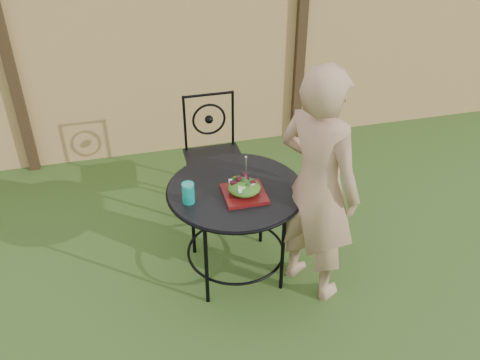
# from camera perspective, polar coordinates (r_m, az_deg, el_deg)

# --- Properties ---
(ground) EXTENTS (60.00, 60.00, 0.00)m
(ground) POSITION_cam_1_polar(r_m,az_deg,el_deg) (3.73, -2.60, -13.46)
(ground) COLOR #224315
(ground) RESTS_ON ground
(fence) EXTENTS (8.00, 0.12, 1.90)m
(fence) POSITION_cam_1_polar(r_m,az_deg,el_deg) (5.03, -8.19, 12.69)
(fence) COLOR #E5B471
(fence) RESTS_ON ground
(patio_table) EXTENTS (0.92, 0.92, 0.72)m
(patio_table) POSITION_cam_1_polar(r_m,az_deg,el_deg) (3.62, -0.48, -2.69)
(patio_table) COLOR black
(patio_table) RESTS_ON ground
(patio_chair) EXTENTS (0.46, 0.46, 0.95)m
(patio_chair) POSITION_cam_1_polar(r_m,az_deg,el_deg) (4.37, -2.84, 3.05)
(patio_chair) COLOR black
(patio_chair) RESTS_ON ground
(diner) EXTENTS (0.65, 0.72, 1.65)m
(diner) POSITION_cam_1_polar(r_m,az_deg,el_deg) (3.40, 8.28, -0.73)
(diner) COLOR tan
(diner) RESTS_ON ground
(salad_plate) EXTENTS (0.27, 0.27, 0.02)m
(salad_plate) POSITION_cam_1_polar(r_m,az_deg,el_deg) (3.46, 0.46, -1.49)
(salad_plate) COLOR #4A0C0A
(salad_plate) RESTS_ON patio_table
(salad) EXTENTS (0.21, 0.21, 0.08)m
(salad) POSITION_cam_1_polar(r_m,az_deg,el_deg) (3.43, 0.46, -0.78)
(salad) COLOR #235614
(salad) RESTS_ON salad_plate
(fork) EXTENTS (0.01, 0.01, 0.18)m
(fork) POSITION_cam_1_polar(r_m,az_deg,el_deg) (3.36, 0.64, 1.07)
(fork) COLOR silver
(fork) RESTS_ON salad
(drinking_glass) EXTENTS (0.08, 0.08, 0.14)m
(drinking_glass) POSITION_cam_1_polar(r_m,az_deg,el_deg) (3.38, -5.54, -1.39)
(drinking_glass) COLOR #0EA58F
(drinking_glass) RESTS_ON patio_table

